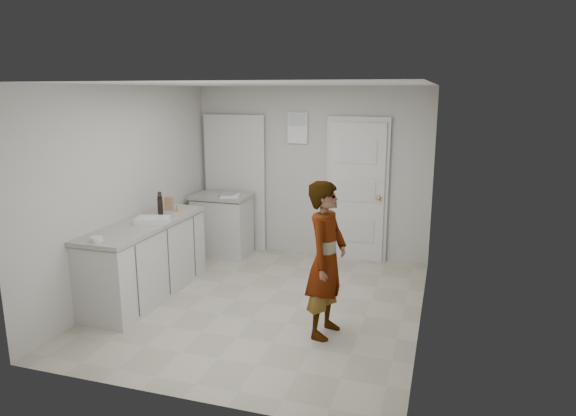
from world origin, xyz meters
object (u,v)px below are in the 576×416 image
(oil_cruet_a, at_px, (160,205))
(egg_bowl, at_px, (97,239))
(spice_jar, at_px, (178,208))
(baking_dish, at_px, (153,220))
(person, at_px, (326,260))
(oil_cruet_b, at_px, (160,203))
(cake_mix_box, at_px, (169,204))

(oil_cruet_a, height_order, egg_bowl, oil_cruet_a)
(spice_jar, height_order, oil_cruet_a, oil_cruet_a)
(spice_jar, xyz_separation_m, oil_cruet_a, (-0.11, -0.24, 0.08))
(oil_cruet_a, xyz_separation_m, baking_dish, (0.12, -0.37, -0.10))
(person, relative_size, oil_cruet_a, 5.99)
(oil_cruet_b, bearing_deg, baking_dish, -68.87)
(person, relative_size, spice_jar, 18.30)
(spice_jar, height_order, oil_cruet_b, oil_cruet_b)
(oil_cruet_b, relative_size, egg_bowl, 2.24)
(person, relative_size, baking_dish, 3.68)
(oil_cruet_b, xyz_separation_m, egg_bowl, (0.05, -1.31, -0.11))
(cake_mix_box, distance_m, baking_dish, 0.66)
(cake_mix_box, height_order, spice_jar, cake_mix_box)
(person, bearing_deg, egg_bowl, 111.50)
(egg_bowl, bearing_deg, person, 12.59)
(person, bearing_deg, baking_dish, 90.41)
(oil_cruet_a, bearing_deg, oil_cruet_b, 121.82)
(cake_mix_box, relative_size, baking_dish, 0.40)
(cake_mix_box, xyz_separation_m, spice_jar, (0.14, -0.03, -0.04))
(person, height_order, baking_dish, person)
(oil_cruet_a, xyz_separation_m, oil_cruet_b, (-0.06, 0.10, 0.00))
(egg_bowl, bearing_deg, spice_jar, 84.79)
(oil_cruet_a, distance_m, egg_bowl, 1.21)
(cake_mix_box, bearing_deg, egg_bowl, -98.30)
(spice_jar, relative_size, egg_bowl, 0.71)
(oil_cruet_b, height_order, egg_bowl, oil_cruet_b)
(oil_cruet_b, distance_m, baking_dish, 0.52)
(cake_mix_box, xyz_separation_m, egg_bowl, (0.01, -1.48, -0.06))
(cake_mix_box, relative_size, egg_bowl, 1.42)
(baking_dish, height_order, egg_bowl, baking_dish)
(oil_cruet_a, relative_size, oil_cruet_b, 0.97)
(spice_jar, height_order, baking_dish, spice_jar)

